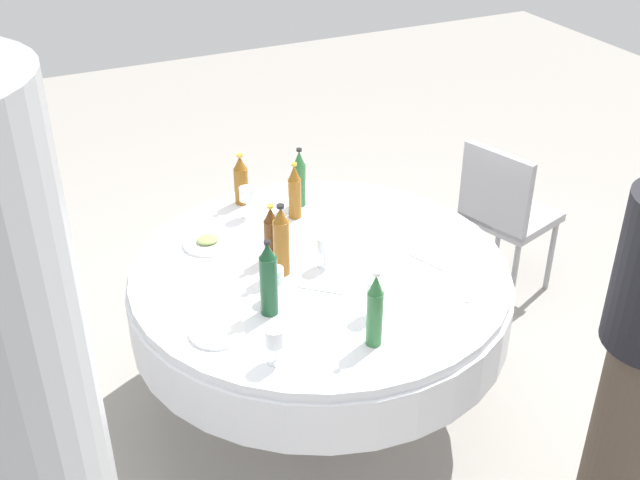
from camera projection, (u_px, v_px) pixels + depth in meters
The scene contains 21 objects.
ground_plane at pixel (320, 403), 3.58m from camera, with size 10.00×10.00×0.00m, color gray.
dining_table at pixel (320, 295), 3.27m from camera, with size 1.56×1.56×0.74m.
bottle_brown_right at pixel (271, 234), 3.18m from camera, with size 0.06×0.06×0.25m.
bottle_green_inner at pixel (299, 179), 3.58m from camera, with size 0.06×0.06×0.28m.
bottle_amber_east at pixel (281, 242), 3.08m from camera, with size 0.06×0.06×0.31m.
bottle_amber_outer at pixel (295, 192), 3.48m from camera, with size 0.06×0.06×0.27m.
bottle_dark_green_west at pixel (269, 280), 2.85m from camera, with size 0.07×0.07×0.31m.
bottle_green_rear at pixel (375, 311), 2.70m from camera, with size 0.06×0.06×0.30m.
bottle_amber_north at pixel (241, 181), 3.60m from camera, with size 0.06×0.06×0.25m.
wine_glass_outer at pixel (275, 339), 2.63m from camera, with size 0.07×0.07×0.14m.
wine_glass_west at pixel (325, 246), 3.15m from camera, with size 0.07×0.07×0.13m.
wine_glass_rear at pixel (247, 196), 3.49m from camera, with size 0.07×0.07×0.14m.
wine_glass_north at pixel (275, 277), 2.97m from camera, with size 0.06×0.06×0.13m.
wine_glass_mid at pixel (374, 290), 2.86m from camera, with size 0.06×0.06×0.15m.
plate_mid at pixel (217, 332), 2.81m from camera, with size 0.20×0.20×0.02m.
plate_left at pixel (208, 243), 3.33m from camera, with size 0.21×0.21×0.04m.
fork_inner at pixel (320, 290), 3.05m from camera, with size 0.18×0.02×0.01m, color silver.
knife_east at pixel (464, 288), 3.05m from camera, with size 0.18×0.02×0.01m, color silver.
knife_outer at pixel (428, 262), 3.21m from camera, with size 0.18×0.02×0.01m, color silver.
person_right at pixel (45, 448), 2.23m from camera, with size 0.34×0.34×1.58m.
chair_rear at pixel (504, 209), 4.06m from camera, with size 0.50×0.50×0.87m.
Camera 1 is at (-1.15, -2.43, 2.48)m, focal length 44.47 mm.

